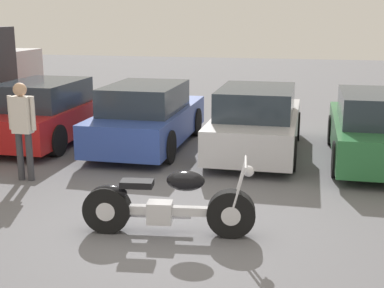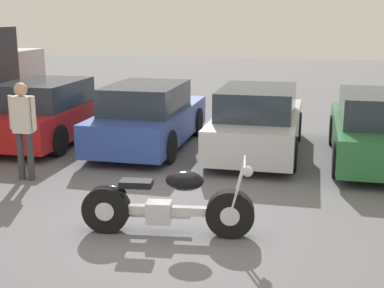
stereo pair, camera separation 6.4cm
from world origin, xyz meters
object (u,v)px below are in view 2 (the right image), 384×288
at_px(parked_car_red, 50,112).
at_px(person_standing, 23,122).
at_px(motorcycle, 166,205).
at_px(parked_car_blue, 149,117).
at_px(parked_car_green, 378,129).
at_px(parked_car_silver, 258,122).

height_order(parked_car_red, person_standing, person_standing).
bearing_deg(motorcycle, parked_car_blue, 109.91).
relative_size(parked_car_red, parked_car_green, 1.00).
distance_m(parked_car_blue, parked_car_silver, 2.46).
bearing_deg(parked_car_silver, person_standing, -143.38).
bearing_deg(person_standing, parked_car_blue, 63.70).
relative_size(parked_car_blue, person_standing, 2.40).
height_order(parked_car_blue, parked_car_green, same).
bearing_deg(parked_car_green, motorcycle, -125.45).
height_order(parked_car_blue, parked_car_silver, same).
bearing_deg(parked_car_red, parked_car_green, -2.06).
distance_m(parked_car_blue, parked_car_green, 4.92).
height_order(parked_car_red, parked_car_blue, same).
height_order(motorcycle, parked_car_blue, parked_car_blue).
distance_m(parked_car_blue, person_standing, 3.26).
bearing_deg(parked_car_green, person_standing, -157.13).
xyz_separation_m(parked_car_red, parked_car_green, (7.37, -0.27, 0.00)).
height_order(motorcycle, parked_car_silver, parked_car_silver).
bearing_deg(motorcycle, parked_car_silver, 81.00).
height_order(parked_car_blue, person_standing, person_standing).
bearing_deg(parked_car_blue, parked_car_red, 179.01).
distance_m(parked_car_green, person_standing, 6.90).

